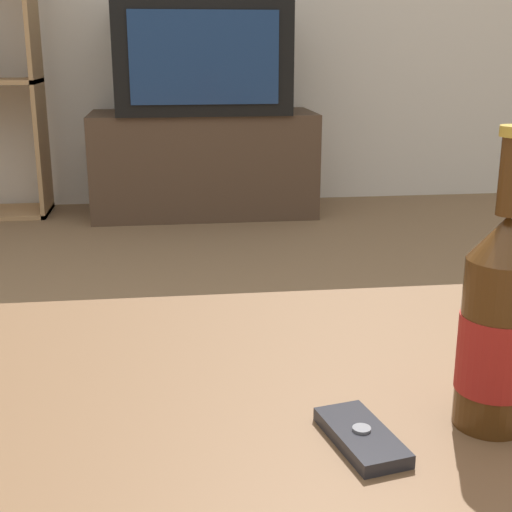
% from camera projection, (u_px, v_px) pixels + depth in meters
% --- Properties ---
extents(coffee_table, '(1.32, 0.78, 0.40)m').
position_uv_depth(coffee_table, '(180.00, 465.00, 0.75)').
color(coffee_table, brown).
rests_on(coffee_table, ground_plane).
extents(tv_stand, '(1.04, 0.45, 0.48)m').
position_uv_depth(tv_stand, '(204.00, 163.00, 3.39)').
color(tv_stand, '#4C3828').
rests_on(tv_stand, ground_plane).
extents(television, '(0.77, 0.50, 0.50)m').
position_uv_depth(television, '(202.00, 57.00, 3.25)').
color(television, black).
rests_on(television, tv_stand).
extents(beer_bottle, '(0.07, 0.07, 0.30)m').
position_uv_depth(beer_bottle, '(501.00, 326.00, 0.70)').
color(beer_bottle, '#47280F').
rests_on(beer_bottle, coffee_table).
extents(cell_phone, '(0.07, 0.12, 0.02)m').
position_uv_depth(cell_phone, '(364.00, 436.00, 0.70)').
color(cell_phone, '#232328').
rests_on(cell_phone, coffee_table).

